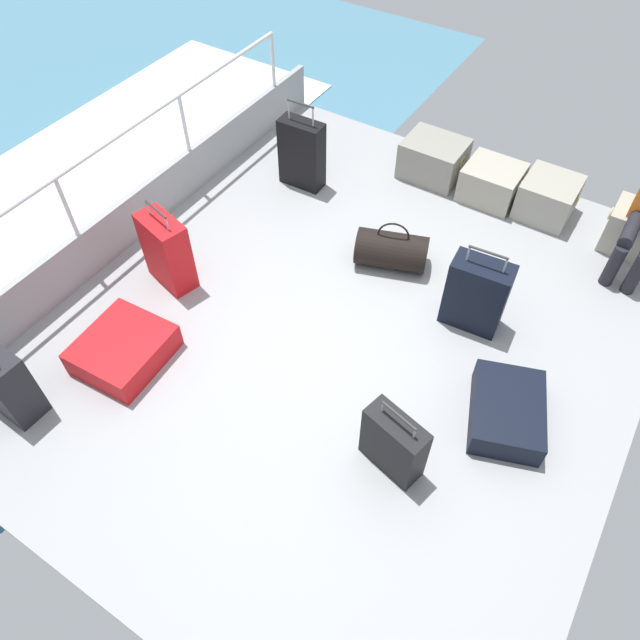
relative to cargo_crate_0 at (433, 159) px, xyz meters
The scene contains 15 objects.
ground_plane 2.18m from the cargo_crate_0, 82.03° to the right, with size 4.40×5.20×0.06m, color #939699.
gunwale_port 2.84m from the cargo_crate_0, 131.10° to the right, with size 0.06×5.20×0.45m, color #939699.
railing_port 2.90m from the cargo_crate_0, 131.10° to the right, with size 0.04×4.20×1.02m.
sea_wake 3.97m from the cargo_crate_0, 147.00° to the right, with size 12.00×12.00×0.01m.
cargo_crate_0 is the anchor object (origin of this frame).
cargo_crate_1 0.63m from the cargo_crate_0, ahead, with size 0.56×0.47×0.34m.
cargo_crate_2 1.16m from the cargo_crate_0, ahead, with size 0.52×0.50×0.37m.
suitcase_0 1.94m from the cargo_crate_0, 55.37° to the right, with size 0.48×0.28×0.77m.
suitcase_1 3.25m from the cargo_crate_0, 69.24° to the right, with size 0.46×0.28×0.61m.
suitcase_2 2.80m from the cargo_crate_0, 116.04° to the right, with size 0.48×0.33×0.77m.
suitcase_3 4.29m from the cargo_crate_0, 108.00° to the right, with size 0.43×0.26×0.69m.
suitcase_4 2.86m from the cargo_crate_0, 54.05° to the right, with size 0.68×0.79×0.22m.
suitcase_5 3.49m from the cargo_crate_0, 106.22° to the right, with size 0.63×0.69×0.22m.
suitcase_6 1.32m from the cargo_crate_0, 141.92° to the right, with size 0.44×0.21×0.88m.
duffel_bag 1.38m from the cargo_crate_0, 79.41° to the right, with size 0.68×0.50×0.47m.
Camera 1 is at (1.44, -2.72, 3.72)m, focal length 33.56 mm.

